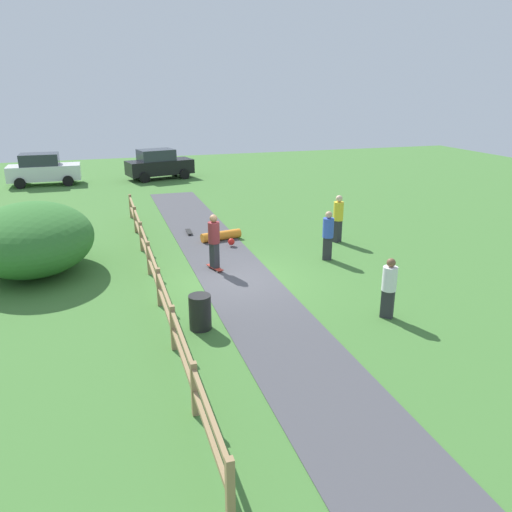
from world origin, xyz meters
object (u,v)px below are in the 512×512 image
object	(u,v)px
skater_riding	(214,239)
bystander_blue	(328,233)
bystander_yellow	(338,216)
parked_car_black	(159,164)
trash_bin	(200,312)
skateboard_loose	(189,232)
parked_car_white	(43,169)
bush_large	(32,238)
bystander_white	(389,285)
skater_fallen	(222,236)

from	to	relation	value
skater_riding	bystander_blue	bearing A→B (deg)	-2.01
bystander_yellow	parked_car_black	distance (m)	16.97
trash_bin	skateboard_loose	distance (m)	8.69
bystander_yellow	parked_car_white	distance (m)	20.15
parked_car_white	skater_riding	bearing A→B (deg)	-69.93
skateboard_loose	bush_large	bearing A→B (deg)	-152.47
bystander_white	parked_car_black	world-z (taller)	parked_car_black
skateboard_loose	bystander_blue	size ratio (longest dim) A/B	0.46
bush_large	skater_fallen	size ratio (longest dim) A/B	2.78
skater_riding	parked_car_black	world-z (taller)	parked_car_black
bystander_yellow	skater_fallen	bearing A→B (deg)	161.23
trash_bin	skateboard_loose	bearing A→B (deg)	81.60
skater_fallen	bush_large	bearing A→B (deg)	-167.29
skateboard_loose	bystander_yellow	size ratio (longest dim) A/B	0.44
bush_large	parked_car_black	xyz separation A→B (m)	(6.10, 16.31, -0.18)
bush_large	skateboard_loose	size ratio (longest dim) A/B	5.73
bystander_blue	parked_car_black	bearing A→B (deg)	101.09
skateboard_loose	skater_riding	bearing A→B (deg)	-89.56
bystander_yellow	parked_car_white	xyz separation A→B (m)	(-11.87, 16.28, -0.07)
skater_riding	skateboard_loose	size ratio (longest dim) A/B	2.32
bystander_white	parked_car_white	world-z (taller)	parked_car_white
bush_large	bystander_yellow	size ratio (longest dim) A/B	2.51
bystander_yellow	bystander_blue	size ratio (longest dim) A/B	1.06
skater_fallen	skateboard_loose	distance (m)	1.77
trash_bin	skateboard_loose	world-z (taller)	trash_bin
bush_large	parked_car_white	distance (m)	16.35
skater_fallen	skater_riding	bearing A→B (deg)	-107.93
trash_bin	parked_car_black	bearing A→B (deg)	85.40
skater_riding	bush_large	bearing A→B (deg)	163.74
bystander_blue	parked_car_white	distance (m)	20.97
bystander_blue	bystander_yellow	bearing A→B (deg)	54.69
skateboard_loose	parked_car_white	bearing A→B (deg)	115.97
skater_fallen	parked_car_black	distance (m)	14.84
bush_large	bystander_yellow	xyz separation A→B (m)	(10.94, 0.04, -0.11)
trash_bin	bystander_blue	distance (m)	6.61
skater_riding	bystander_yellow	world-z (taller)	skater_riding
bystander_white	skater_fallen	bearing A→B (deg)	107.32
skateboard_loose	parked_car_white	size ratio (longest dim) A/B	0.19
parked_car_black	skater_fallen	bearing A→B (deg)	-87.87
skater_fallen	trash_bin	bearing A→B (deg)	-107.94
bystander_yellow	parked_car_white	world-z (taller)	parked_car_white
trash_bin	parked_car_white	size ratio (longest dim) A/B	0.21
parked_car_white	parked_car_black	bearing A→B (deg)	-0.10
bystander_yellow	bystander_white	bearing A→B (deg)	-105.29
parked_car_black	bush_large	bearing A→B (deg)	-110.50
trash_bin	bystander_yellow	world-z (taller)	bystander_yellow
skateboard_loose	bystander_blue	bearing A→B (deg)	-49.28
skater_fallen	bystander_blue	size ratio (longest dim) A/B	0.96
bystander_white	skateboard_loose	bearing A→B (deg)	110.63
bystander_white	parked_car_black	bearing A→B (deg)	97.61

